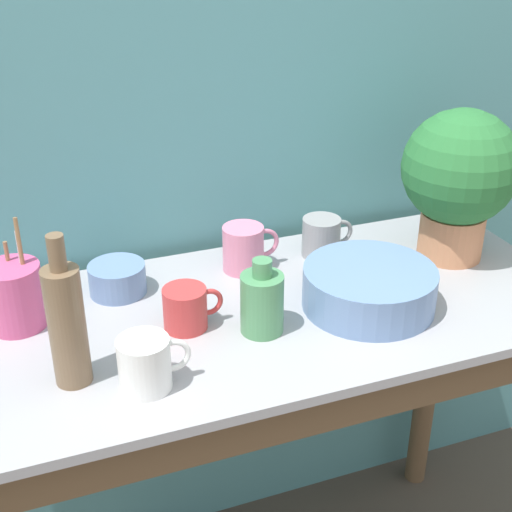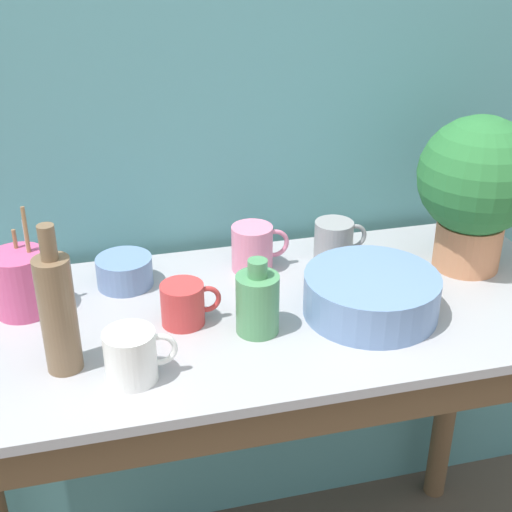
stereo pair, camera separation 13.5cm
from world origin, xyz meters
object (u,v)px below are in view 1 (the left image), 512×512
(bottle_short, at_px, (262,302))
(bowl_small_blue, at_px, (117,279))
(mug_white, at_px, (146,363))
(potted_plant, at_px, (459,176))
(mug_pink, at_px, (244,248))
(bowl_wash_large, at_px, (369,288))
(mug_grey, at_px, (322,237))
(mug_red, at_px, (186,308))
(utensil_cup, at_px, (14,296))
(bottle_tall, at_px, (67,323))

(bottle_short, distance_m, bowl_small_blue, 0.33)
(mug_white, bearing_deg, potted_plant, 17.31)
(mug_pink, height_order, bowl_small_blue, mug_pink)
(bottle_short, distance_m, mug_pink, 0.25)
(bowl_wash_large, bearing_deg, mug_grey, 87.68)
(bottle_short, height_order, mug_red, bottle_short)
(mug_white, distance_m, bowl_small_blue, 0.33)
(potted_plant, bearing_deg, utensil_cup, 177.53)
(potted_plant, bearing_deg, mug_grey, 158.72)
(mug_white, bearing_deg, bottle_short, 21.17)
(mug_pink, xyz_separation_m, utensil_cup, (-0.48, -0.06, 0.01))
(bottle_tall, distance_m, mug_white, 0.14)
(bottle_short, xyz_separation_m, bowl_small_blue, (-0.23, 0.24, -0.03))
(bottle_short, distance_m, mug_grey, 0.34)
(bowl_wash_large, height_order, mug_red, same)
(bottle_tall, xyz_separation_m, mug_white, (0.11, -0.06, -0.07))
(potted_plant, height_order, bottle_short, potted_plant)
(bowl_small_blue, height_order, utensil_cup, utensil_cup)
(bottle_short, relative_size, bowl_small_blue, 1.28)
(bottle_short, height_order, utensil_cup, utensil_cup)
(potted_plant, height_order, mug_red, potted_plant)
(mug_grey, bearing_deg, mug_pink, -179.06)
(bowl_small_blue, relative_size, utensil_cup, 0.54)
(bowl_wash_large, relative_size, bowl_small_blue, 2.25)
(bowl_small_blue, bearing_deg, bottle_short, -46.35)
(bottle_tall, height_order, mug_pink, bottle_tall)
(bottle_tall, xyz_separation_m, bowl_small_blue, (0.13, 0.27, -0.08))
(bowl_wash_large, xyz_separation_m, bottle_tall, (-0.58, -0.04, 0.07))
(potted_plant, xyz_separation_m, mug_pink, (-0.46, 0.10, -0.14))
(bowl_small_blue, bearing_deg, utensil_cup, -164.24)
(potted_plant, bearing_deg, bowl_wash_large, -154.58)
(bowl_wash_large, height_order, mug_pink, mug_pink)
(potted_plant, height_order, bowl_small_blue, potted_plant)
(mug_red, height_order, mug_white, mug_white)
(bottle_short, bearing_deg, bottle_tall, -174.77)
(mug_white, bearing_deg, mug_grey, 35.18)
(bowl_wash_large, relative_size, mug_white, 2.12)
(mug_white, relative_size, mug_grey, 1.02)
(mug_red, relative_size, mug_pink, 0.91)
(mug_white, distance_m, mug_pink, 0.44)
(bottle_short, xyz_separation_m, utensil_cup, (-0.43, 0.18, 0.00))
(potted_plant, relative_size, mug_pink, 2.65)
(bottle_short, relative_size, mug_pink, 1.17)
(potted_plant, distance_m, utensil_cup, 0.95)
(potted_plant, bearing_deg, bowl_small_blue, 172.47)
(bowl_wash_large, height_order, mug_grey, mug_grey)
(potted_plant, distance_m, bottle_tall, 0.88)
(bottle_short, bearing_deg, mug_pink, 77.94)
(mug_white, height_order, mug_pink, mug_pink)
(potted_plant, relative_size, bottle_tall, 1.24)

